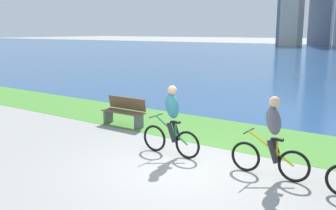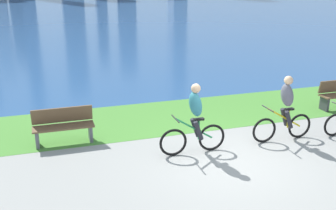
% 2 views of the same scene
% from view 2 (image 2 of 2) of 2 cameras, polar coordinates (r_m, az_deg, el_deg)
% --- Properties ---
extents(ground_plane, '(300.00, 300.00, 0.00)m').
position_cam_2_polar(ground_plane, '(9.20, 9.24, -8.17)').
color(ground_plane, gray).
extents(grass_strip_bayside, '(120.00, 2.89, 0.01)m').
position_cam_2_polar(grass_strip_bayside, '(12.01, 2.20, -1.40)').
color(grass_strip_bayside, '#478433').
rests_on(grass_strip_bayside, ground).
extents(bay_water_surface, '(300.00, 75.47, 0.00)m').
position_cam_2_polar(bay_water_surface, '(50.12, -13.40, 13.34)').
color(bay_water_surface, navy).
rests_on(bay_water_surface, ground).
extents(cyclist_lead, '(1.65, 0.52, 1.71)m').
position_cam_2_polar(cyclist_lead, '(9.23, 3.84, -2.13)').
color(cyclist_lead, black).
rests_on(cyclist_lead, ground).
extents(cyclist_trailing, '(1.69, 0.52, 1.70)m').
position_cam_2_polar(cyclist_trailing, '(10.37, 16.54, -0.57)').
color(cyclist_trailing, black).
rests_on(cyclist_trailing, ground).
extents(bench_far_along_path, '(1.50, 0.47, 0.90)m').
position_cam_2_polar(bench_far_along_path, '(10.26, -14.85, -2.93)').
color(bench_far_along_path, brown).
rests_on(bench_far_along_path, ground).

